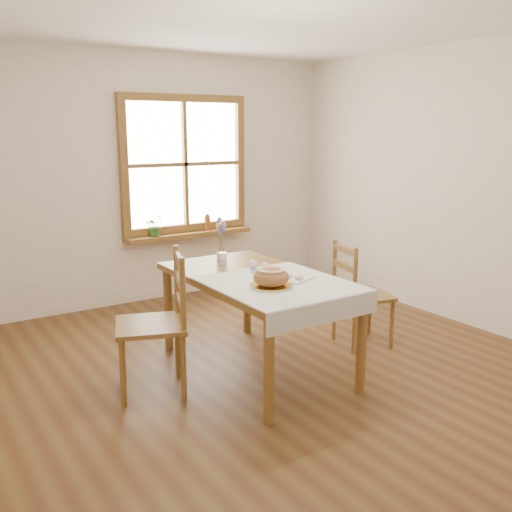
{
  "coord_description": "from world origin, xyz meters",
  "views": [
    {
      "loc": [
        -2.26,
        -3.15,
        1.82
      ],
      "look_at": [
        0.0,
        0.3,
        0.9
      ],
      "focal_mm": 40.0,
      "sensor_mm": 36.0,
      "label": 1
    }
  ],
  "objects_px": {
    "chair_left": "(150,323)",
    "bread_plate": "(271,286)",
    "flower_vase": "(222,259)",
    "dining_table": "(256,286)",
    "chair_right": "(363,294)"
  },
  "relations": [
    {
      "from": "bread_plate",
      "to": "flower_vase",
      "type": "relative_size",
      "value": 3.15
    },
    {
      "from": "chair_right",
      "to": "bread_plate",
      "type": "distance_m",
      "value": 1.25
    },
    {
      "from": "bread_plate",
      "to": "flower_vase",
      "type": "distance_m",
      "value": 0.8
    },
    {
      "from": "dining_table",
      "to": "chair_left",
      "type": "xyz_separation_m",
      "value": [
        -0.82,
        0.1,
        -0.16
      ]
    },
    {
      "from": "chair_right",
      "to": "flower_vase",
      "type": "xyz_separation_m",
      "value": [
        -1.1,
        0.49,
        0.35
      ]
    },
    {
      "from": "dining_table",
      "to": "chair_left",
      "type": "distance_m",
      "value": 0.84
    },
    {
      "from": "bread_plate",
      "to": "flower_vase",
      "type": "xyz_separation_m",
      "value": [
        0.07,
        0.79,
        0.03
      ]
    },
    {
      "from": "bread_plate",
      "to": "flower_vase",
      "type": "height_order",
      "value": "flower_vase"
    },
    {
      "from": "dining_table",
      "to": "chair_right",
      "type": "relative_size",
      "value": 1.79
    },
    {
      "from": "chair_left",
      "to": "flower_vase",
      "type": "distance_m",
      "value": 0.9
    },
    {
      "from": "chair_right",
      "to": "flower_vase",
      "type": "height_order",
      "value": "chair_right"
    },
    {
      "from": "bread_plate",
      "to": "flower_vase",
      "type": "bearing_deg",
      "value": 85.09
    },
    {
      "from": "chair_left",
      "to": "bread_plate",
      "type": "bearing_deg",
      "value": 77.48
    },
    {
      "from": "flower_vase",
      "to": "chair_left",
      "type": "bearing_deg",
      "value": -156.16
    },
    {
      "from": "chair_left",
      "to": "flower_vase",
      "type": "xyz_separation_m",
      "value": [
        0.78,
        0.34,
        0.29
      ]
    }
  ]
}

